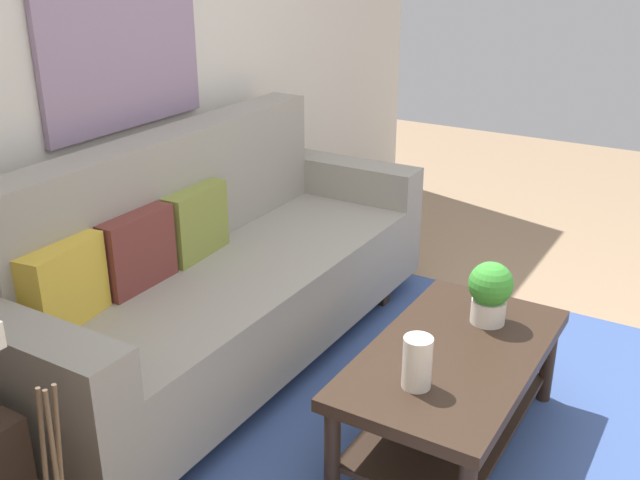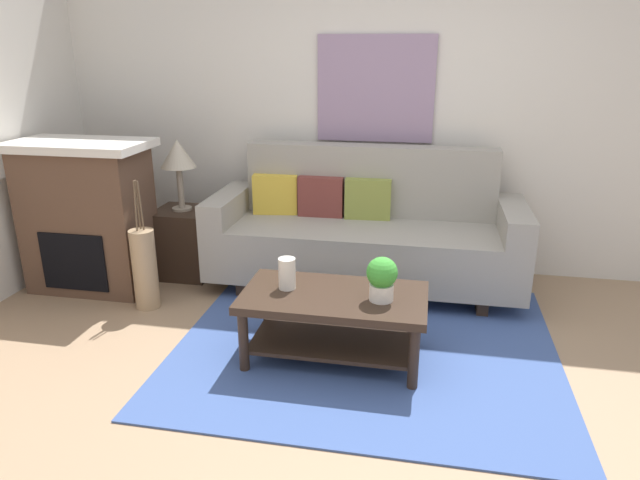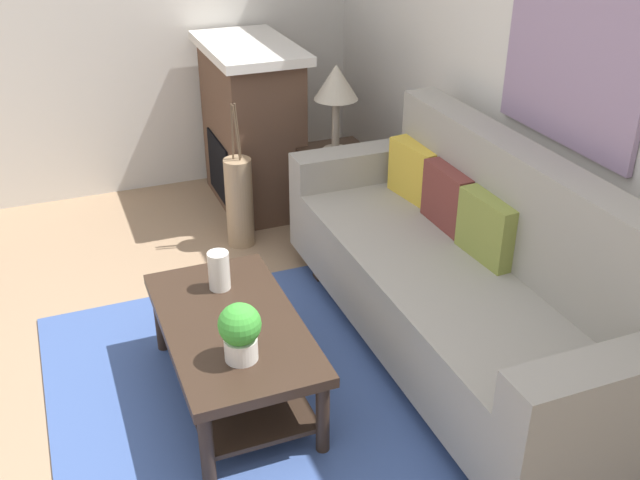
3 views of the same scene
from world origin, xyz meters
name	(u,v)px [view 3 (image 3 of 3)]	position (x,y,z in m)	size (l,w,h in m)	color
ground_plane	(179,437)	(0.00, 0.00, 0.00)	(9.55, 9.55, 0.00)	#9E7F60
wall_back	(600,92)	(0.00, 2.02, 1.35)	(5.55, 0.10, 2.70)	silver
wall_left	(145,3)	(-2.83, 0.48, 1.35)	(0.10, 4.97, 2.70)	silver
area_rug	(285,408)	(0.00, 0.50, 0.01)	(2.37, 2.07, 0.01)	#3D5693
couch	(461,277)	(-0.13, 1.48, 0.43)	(2.39, 0.84, 1.08)	gray
throw_pillow_mustard	(415,171)	(-0.89, 1.61, 0.68)	(0.36, 0.12, 0.32)	gold
throw_pillow_maroon	(449,197)	(-0.51, 1.61, 0.68)	(0.36, 0.12, 0.32)	brown
throw_pillow_olive	(488,228)	(-0.13, 1.61, 0.68)	(0.36, 0.12, 0.32)	olive
coffee_table	(233,342)	(-0.18, 0.32, 0.31)	(1.10, 0.60, 0.43)	#332319
tabletop_vase	(219,271)	(-0.47, 0.34, 0.53)	(0.10, 0.10, 0.19)	white
potted_plant_tabletop	(240,331)	(0.10, 0.28, 0.57)	(0.18, 0.18, 0.26)	white
side_table	(335,190)	(-1.62, 1.42, 0.28)	(0.44, 0.44, 0.56)	#332319
table_lamp	(336,86)	(-1.62, 1.42, 0.99)	(0.28, 0.28, 0.57)	gray
fireplace	(252,126)	(-2.23, 1.04, 0.59)	(1.02, 0.58, 1.16)	brown
floor_vase	(239,202)	(-1.64, 0.77, 0.30)	(0.18, 0.18, 0.59)	tan
floor_vase_branch_a	(236,133)	(-1.62, 0.77, 0.77)	(0.01, 0.01, 0.36)	brown
floor_vase_branch_b	(238,131)	(-1.65, 0.78, 0.77)	(0.01, 0.01, 0.36)	brown
floor_vase_branch_c	(232,132)	(-1.65, 0.75, 0.77)	(0.01, 0.01, 0.36)	brown
framed_painting	(573,54)	(-0.13, 1.95, 1.50)	(0.94, 0.03, 0.83)	gray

